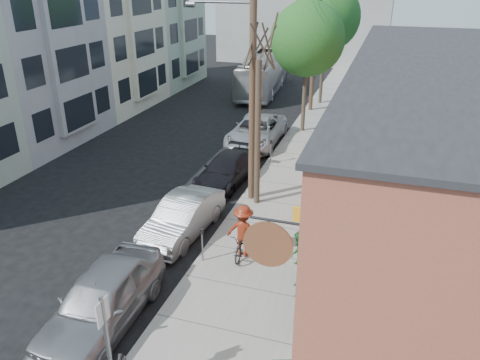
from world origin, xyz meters
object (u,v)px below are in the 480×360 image
(parking_meter_near, at_px, (202,239))
(tree_leafy_mid, at_px, (307,39))
(tree_bare, at_px, (258,135))
(patron_green, at_px, (299,258))
(patron_grey, at_px, (315,278))
(car_2, at_px, (227,170))
(cyclist, at_px, (243,231))
(utility_pole_near, at_px, (251,77))
(parking_meter_far, at_px, (271,148))
(tree_leafy_far, at_px, (326,17))
(bus, at_px, (264,73))
(car_3, at_px, (256,131))
(car_0, at_px, (103,299))
(car_1, at_px, (183,217))
(sign_post, at_px, (107,338))
(patio_chair_a, at_px, (304,300))

(parking_meter_near, relative_size, tree_leafy_mid, 0.16)
(tree_bare, distance_m, patron_green, 6.11)
(patron_grey, xyz_separation_m, car_2, (-5.40, 7.53, -0.23))
(tree_leafy_mid, xyz_separation_m, cyclist, (0.66, -14.44, -4.54))
(tree_bare, bearing_deg, utility_pole_near, 136.52)
(utility_pole_near, bearing_deg, patron_green, -59.51)
(patron_grey, bearing_deg, parking_meter_far, 177.05)
(tree_leafy_far, xyz_separation_m, bus, (-5.13, 2.64, -4.73))
(cyclist, xyz_separation_m, car_3, (-2.81, 11.51, -0.31))
(tree_bare, height_order, car_0, tree_bare)
(cyclist, height_order, car_0, cyclist)
(car_1, relative_size, car_2, 0.98)
(tree_bare, relative_size, car_0, 1.22)
(sign_post, relative_size, parking_meter_near, 2.26)
(patron_grey, bearing_deg, car_1, -138.92)
(bus, bearing_deg, parking_meter_far, -78.12)
(parking_meter_near, xyz_separation_m, car_0, (-1.56, -3.57, -0.15))
(utility_pole_near, relative_size, cyclist, 5.28)
(tree_leafy_far, height_order, car_1, tree_leafy_far)
(sign_post, height_order, patron_grey, sign_post)
(patio_chair_a, bearing_deg, patron_grey, 53.99)
(utility_pole_near, height_order, car_1, utility_pole_near)
(patron_green, bearing_deg, patron_grey, 43.66)
(utility_pole_near, relative_size, patron_green, 5.55)
(patio_chair_a, relative_size, patron_green, 0.49)
(parking_meter_near, height_order, car_2, parking_meter_near)
(tree_bare, height_order, patron_green, tree_bare)
(tree_leafy_mid, bearing_deg, car_3, -126.19)
(tree_leafy_far, relative_size, car_2, 1.86)
(sign_post, bearing_deg, car_3, 95.37)
(sign_post, height_order, car_1, sign_post)
(tree_bare, xyz_separation_m, patron_green, (2.77, -5.02, -2.11))
(sign_post, distance_m, cyclist, 6.69)
(parking_meter_near, distance_m, tree_leafy_mid, 15.93)
(tree_bare, distance_m, car_3, 8.13)
(parking_meter_near, relative_size, cyclist, 0.65)
(parking_meter_far, xyz_separation_m, tree_leafy_mid, (0.55, 5.88, 4.65))
(tree_bare, xyz_separation_m, patron_grey, (3.40, -5.69, -2.27))
(tree_bare, height_order, cyclist, tree_bare)
(utility_pole_near, bearing_deg, patio_chair_a, -61.85)
(car_0, bearing_deg, car_1, 86.89)
(car_0, xyz_separation_m, car_2, (0.11, 10.22, -0.17))
(parking_meter_near, distance_m, tree_leafy_far, 22.86)
(parking_meter_far, height_order, patio_chair_a, parking_meter_far)
(parking_meter_far, xyz_separation_m, tree_leafy_far, (0.55, 12.89, 5.27))
(car_0, height_order, car_1, car_0)
(parking_meter_far, relative_size, tree_bare, 0.21)
(car_3, bearing_deg, tree_leafy_mid, 53.32)
(tree_bare, height_order, tree_leafy_far, tree_leafy_far)
(tree_leafy_mid, bearing_deg, sign_post, -91.23)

